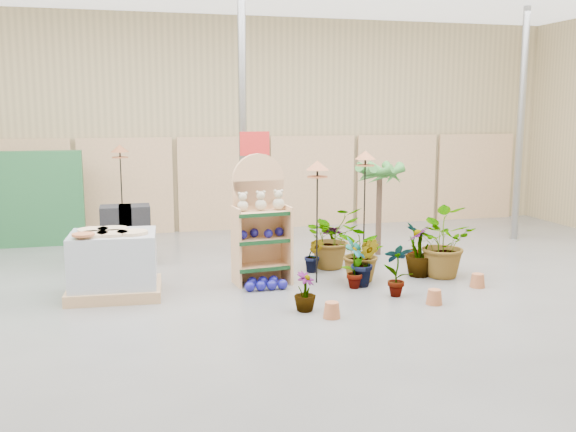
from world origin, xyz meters
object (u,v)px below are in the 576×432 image
at_px(bird_table_front, 317,169).
at_px(potted_plant_2, 363,253).
at_px(pallet_stack, 114,264).
at_px(display_shelf, 260,224).

height_order(bird_table_front, potted_plant_2, bird_table_front).
height_order(pallet_stack, bird_table_front, bird_table_front).
bearing_deg(display_shelf, potted_plant_2, -21.04).
height_order(display_shelf, potted_plant_2, display_shelf).
bearing_deg(bird_table_front, display_shelf, 160.20).
relative_size(display_shelf, pallet_stack, 1.45).
relative_size(pallet_stack, potted_plant_2, 1.50).
bearing_deg(potted_plant_2, pallet_stack, 177.59).
bearing_deg(pallet_stack, potted_plant_2, 1.40).
height_order(pallet_stack, potted_plant_2, pallet_stack).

